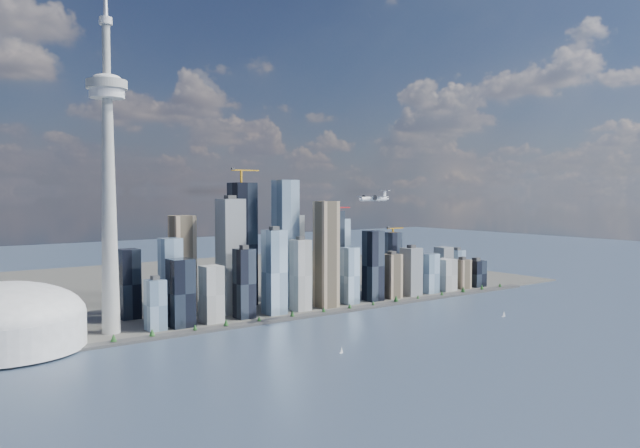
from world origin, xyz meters
TOP-DOWN VIEW (x-y plane):
  - ground at (0.00, 0.00)m, footprint 4000.00×4000.00m
  - seawall at (0.00, 250.00)m, footprint 1100.00×22.00m
  - land at (0.00, 700.00)m, footprint 1400.00×900.00m
  - shoreline_trees at (0.00, 250.00)m, footprint 960.53×7.20m
  - skyscraper_cluster at (59.62, 336.82)m, footprint 736.00×142.00m
  - needle_tower at (-300.00, 310.00)m, footprint 56.00×56.00m
  - dome_stadium at (-440.00, 300.00)m, footprint 200.00×200.00m
  - airplane at (62.00, 156.38)m, footprint 69.25×61.38m
  - sailboat_west at (-95.69, 36.63)m, footprint 6.27×2.24m
  - sailboat_east at (261.52, 60.40)m, footprint 7.50×3.17m

SIDE VIEW (x-z plane):
  - ground at x=0.00m, z-range 0.00..0.00m
  - land at x=0.00m, z-range 0.00..3.00m
  - seawall at x=0.00m, z-range 0.00..4.00m
  - sailboat_west at x=-95.69m, z-range -1.55..7.11m
  - sailboat_east at x=261.52m, z-range -1.86..8.50m
  - shoreline_trees at x=0.00m, z-range 4.38..13.18m
  - dome_stadium at x=-440.00m, z-range -3.56..82.44m
  - skyscraper_cluster at x=59.62m, z-range -46.58..197.35m
  - airplane at x=62.00m, z-range 186.07..202.95m
  - needle_tower at x=-300.00m, z-range -39.41..511.09m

